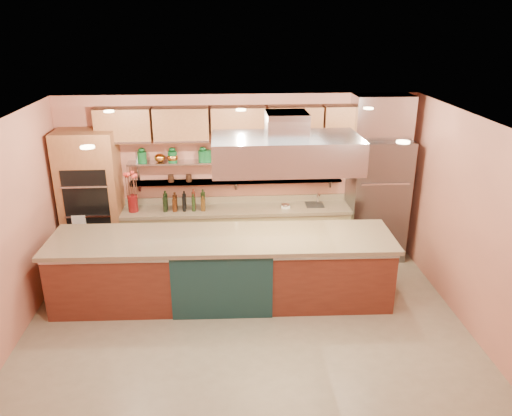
{
  "coord_description": "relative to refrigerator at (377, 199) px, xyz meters",
  "views": [
    {
      "loc": [
        -0.25,
        -5.73,
        3.98
      ],
      "look_at": [
        0.2,
        1.0,
        1.38
      ],
      "focal_mm": 35.0,
      "sensor_mm": 36.0,
      "label": 1
    }
  ],
  "objects": [
    {
      "name": "copper_kettle",
      "position": [
        -3.66,
        0.23,
        0.74
      ],
      "size": [
        0.22,
        0.22,
        0.14
      ],
      "primitive_type": "ellipsoid",
      "rotation": [
        0.0,
        0.0,
        -0.27
      ],
      "color": "orange",
      "rests_on": "wall_shelf_upper"
    },
    {
      "name": "island",
      "position": [
        -2.65,
        -1.32,
        -0.54
      ],
      "size": [
        4.88,
        1.18,
        1.01
      ],
      "primitive_type": "cube",
      "rotation": [
        0.0,
        0.0,
        -0.03
      ],
      "color": "maroon",
      "rests_on": "floor"
    },
    {
      "name": "back_counter",
      "position": [
        -2.4,
        0.06,
        -0.58
      ],
      "size": [
        3.84,
        0.64,
        0.93
      ],
      "primitive_type": "cube",
      "color": "tan",
      "rests_on": "floor"
    },
    {
      "name": "flower_vase",
      "position": [
        -4.13,
        0.01,
        0.02
      ],
      "size": [
        0.17,
        0.17,
        0.29
      ],
      "primitive_type": "cylinder",
      "rotation": [
        0.0,
        0.0,
        -0.08
      ],
      "color": "maroon",
      "rests_on": "back_counter"
    },
    {
      "name": "oven_stack",
      "position": [
        -4.8,
        0.04,
        0.1
      ],
      "size": [
        0.95,
        0.64,
        2.3
      ],
      "primitive_type": "cube",
      "color": "#995E37",
      "rests_on": "floor"
    },
    {
      "name": "wall_front",
      "position": [
        -2.35,
        -4.64,
        0.35
      ],
      "size": [
        6.0,
        0.04,
        2.8
      ],
      "primitive_type": "cube",
      "color": "tan",
      "rests_on": "floor"
    },
    {
      "name": "wall_right",
      "position": [
        0.65,
        -2.14,
        0.35
      ],
      "size": [
        0.04,
        5.0,
        2.8
      ],
      "primitive_type": "cube",
      "color": "tan",
      "rests_on": "floor"
    },
    {
      "name": "ceiling",
      "position": [
        -2.35,
        -2.14,
        1.75
      ],
      "size": [
        6.0,
        5.0,
        0.02
      ],
      "primitive_type": "cube",
      "color": "black",
      "rests_on": "wall_back"
    },
    {
      "name": "wall_left",
      "position": [
        -5.35,
        -2.14,
        0.35
      ],
      "size": [
        0.04,
        5.0,
        2.8
      ],
      "primitive_type": "cube",
      "color": "tan",
      "rests_on": "floor"
    },
    {
      "name": "bar_faucet",
      "position": [
        -1.0,
        0.11,
        -0.01
      ],
      "size": [
        0.04,
        0.04,
        0.22
      ],
      "primitive_type": "cylinder",
      "rotation": [
        0.0,
        0.0,
        -0.3
      ],
      "color": "white",
      "rests_on": "back_counter"
    },
    {
      "name": "wall_shelf_lower",
      "position": [
        -2.4,
        0.23,
        0.3
      ],
      "size": [
        3.6,
        0.26,
        0.03
      ],
      "primitive_type": "cube",
      "color": "#B0B2B8",
      "rests_on": "wall_back"
    },
    {
      "name": "green_canister",
      "position": [
        -2.89,
        0.23,
        0.76
      ],
      "size": [
        0.2,
        0.2,
        0.19
      ],
      "primitive_type": "cylinder",
      "rotation": [
        0.0,
        0.0,
        -0.36
      ],
      "color": "#104E22",
      "rests_on": "wall_shelf_upper"
    },
    {
      "name": "floor",
      "position": [
        -2.35,
        -2.14,
        -1.06
      ],
      "size": [
        6.0,
        5.0,
        0.02
      ],
      "primitive_type": "cube",
      "color": "gray",
      "rests_on": "ground"
    },
    {
      "name": "ceiling_downlights",
      "position": [
        -2.35,
        -1.94,
        1.72
      ],
      "size": [
        4.0,
        2.8,
        0.02
      ],
      "primitive_type": "cube",
      "color": "#FFE5A5",
      "rests_on": "ceiling"
    },
    {
      "name": "kitchen_scale",
      "position": [
        -1.57,
        0.01,
        -0.08
      ],
      "size": [
        0.16,
        0.13,
        0.08
      ],
      "primitive_type": "cube",
      "rotation": [
        0.0,
        0.0,
        -0.18
      ],
      "color": "silver",
      "rests_on": "back_counter"
    },
    {
      "name": "upper_cabinets",
      "position": [
        -2.35,
        0.18,
        1.3
      ],
      "size": [
        4.6,
        0.36,
        0.55
      ],
      "primitive_type": "cube",
      "color": "#995E37",
      "rests_on": "wall_back"
    },
    {
      "name": "wall_back",
      "position": [
        -2.35,
        0.36,
        0.35
      ],
      "size": [
        6.0,
        0.04,
        2.8
      ],
      "primitive_type": "cube",
      "color": "tan",
      "rests_on": "floor"
    },
    {
      "name": "refrigerator",
      "position": [
        0.0,
        0.0,
        0.0
      ],
      "size": [
        0.95,
        0.72,
        2.1
      ],
      "primitive_type": "cube",
      "color": "slate",
      "rests_on": "floor"
    },
    {
      "name": "wall_shelf_upper",
      "position": [
        -2.4,
        0.23,
        0.65
      ],
      "size": [
        3.6,
        0.26,
        0.03
      ],
      "primitive_type": "cube",
      "color": "#B0B2B8",
      "rests_on": "wall_back"
    },
    {
      "name": "oil_bottle_cluster",
      "position": [
        -3.28,
        0.01,
        0.0
      ],
      "size": [
        0.77,
        0.51,
        0.24
      ],
      "primitive_type": "cube",
      "rotation": [
        0.0,
        0.0,
        0.44
      ],
      "color": "black",
      "rests_on": "back_counter"
    },
    {
      "name": "range_hood",
      "position": [
        -1.75,
        -1.32,
        1.2
      ],
      "size": [
        2.0,
        1.0,
        0.45
      ],
      "primitive_type": "cube",
      "color": "#B0B2B8",
      "rests_on": "ceiling"
    }
  ]
}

